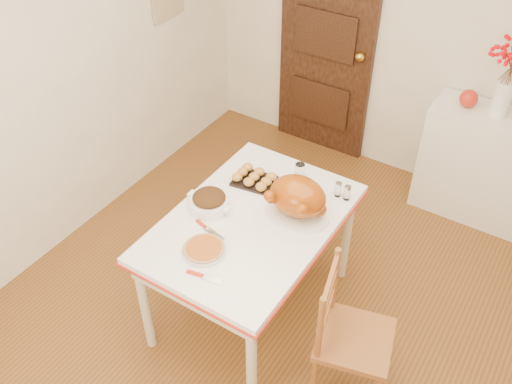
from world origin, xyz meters
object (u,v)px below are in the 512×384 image
Objects in this scene: sideboard at (482,165)px; chair_oak at (355,337)px; pumpkin_pie at (204,249)px; turkey_platter at (298,198)px; kitchen_table at (252,266)px.

chair_oak is (-0.15, -1.98, 0.01)m from sideboard.
sideboard reaches higher than pumpkin_pie.
chair_oak is 2.28× the size of turkey_platter.
chair_oak is 3.87× the size of pumpkin_pie.
turkey_platter is (-0.60, 0.37, 0.48)m from chair_oak.
sideboard is 2.22× the size of turkey_platter.
turkey_platter reaches higher than kitchen_table.
pumpkin_pie is (-0.88, -0.18, 0.37)m from chair_oak.
pumpkin_pie is (-1.03, -2.16, 0.38)m from sideboard.
sideboard is at bearing -18.64° from chair_oak.
kitchen_table is 0.57m from pumpkin_pie.
chair_oak is (0.80, -0.18, 0.06)m from kitchen_table.
sideboard is 1.84m from turkey_platter.
pumpkin_pie reaches higher than kitchen_table.
sideboard is 0.67× the size of kitchen_table.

